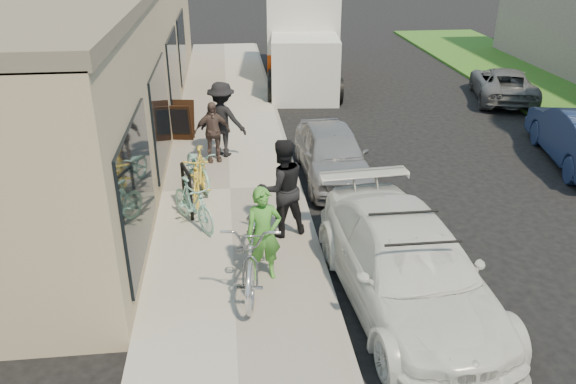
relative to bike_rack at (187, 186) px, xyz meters
name	(u,v)px	position (x,y,z in m)	size (l,w,h in m)	color
ground	(345,261)	(2.86, -1.91, -0.75)	(120.00, 120.00, 0.00)	black
sidewalk	(230,191)	(0.86, 1.09, -0.68)	(3.00, 34.00, 0.15)	#A3A093
curb	(299,189)	(2.41, 1.09, -0.69)	(0.12, 34.00, 0.13)	gray
storefront	(109,56)	(-2.38, 6.08, 1.37)	(3.60, 20.00, 4.22)	tan
bike_rack	(187,186)	(0.00, 0.00, 0.00)	(0.24, 0.69, 1.00)	black
sandwich_board	(181,121)	(-0.38, 4.45, -0.08)	(0.72, 0.72, 1.02)	black
sedan_white	(407,267)	(3.53, -3.26, -0.05)	(2.34, 4.97, 1.44)	silver
sedan_silver	(332,153)	(3.28, 1.75, -0.12)	(1.49, 3.71, 1.26)	#96969B
moving_truck	(302,41)	(3.81, 11.17, 0.73)	(3.17, 6.99, 3.34)	silver
far_car_gray	(503,84)	(10.30, 7.66, -0.20)	(1.83, 3.96, 1.10)	#535558
tandem_bike	(255,246)	(1.22, -2.55, 0.06)	(0.88, 2.51, 1.32)	#B7B7B9
woman_rider	(264,234)	(1.37, -2.45, 0.21)	(0.59, 0.39, 1.62)	#459230
man_standing	(282,188)	(1.81, -1.02, 0.34)	(0.92, 0.72, 1.89)	black
cruiser_bike_a	(193,204)	(0.14, -0.53, -0.14)	(0.44, 1.55, 0.93)	#88CBBA
cruiser_bike_b	(198,167)	(0.16, 1.40, -0.18)	(0.57, 1.63, 0.85)	#88CBBA
cruiser_bike_c	(199,176)	(0.22, 0.63, -0.06)	(0.51, 1.81, 1.09)	gold
bystander_a	(222,120)	(0.74, 3.14, 0.34)	(1.22, 0.70, 1.89)	black
bystander_b	(212,132)	(0.49, 2.79, 0.15)	(0.88, 0.37, 1.51)	#513F3A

